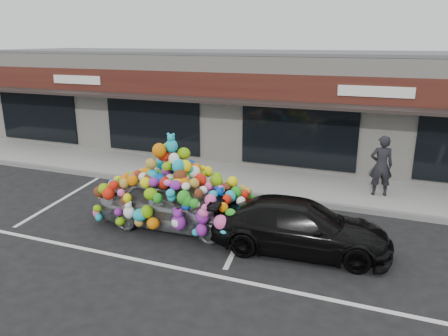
% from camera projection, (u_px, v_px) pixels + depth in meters
% --- Properties ---
extents(ground, '(90.00, 90.00, 0.00)m').
position_uv_depth(ground, '(148.00, 216.00, 12.27)').
color(ground, black).
rests_on(ground, ground).
extents(shop_building, '(24.00, 7.20, 4.31)m').
position_uv_depth(shop_building, '(246.00, 101.00, 19.19)').
color(shop_building, beige).
rests_on(shop_building, ground).
extents(sidewalk, '(26.00, 3.00, 0.15)m').
position_uv_depth(sidewalk, '(206.00, 174.00, 15.82)').
color(sidewalk, '#969690').
rests_on(sidewalk, ground).
extents(kerb, '(26.00, 0.18, 0.16)m').
position_uv_depth(kerb, '(187.00, 187.00, 14.48)').
color(kerb, slate).
rests_on(kerb, ground).
extents(parking_stripe_left, '(0.73, 4.37, 0.01)m').
position_uv_depth(parking_stripe_left, '(62.00, 199.00, 13.58)').
color(parking_stripe_left, silver).
rests_on(parking_stripe_left, ground).
extents(parking_stripe_mid, '(0.73, 4.37, 0.01)m').
position_uv_depth(parking_stripe_mid, '(245.00, 228.00, 11.46)').
color(parking_stripe_mid, silver).
rests_on(parking_stripe_mid, ground).
extents(lane_line, '(14.00, 0.12, 0.01)m').
position_uv_depth(lane_line, '(173.00, 267.00, 9.52)').
color(lane_line, silver).
rests_on(lane_line, ground).
extents(toy_car, '(2.86, 4.24, 2.44)m').
position_uv_depth(toy_car, '(173.00, 197.00, 11.40)').
color(toy_car, '#ADB3B8').
rests_on(toy_car, ground).
extents(black_sedan, '(2.02, 4.26, 1.20)m').
position_uv_depth(black_sedan, '(300.00, 227.00, 10.12)').
color(black_sedan, black).
rests_on(black_sedan, ground).
extents(pedestrian_a, '(0.78, 0.60, 1.88)m').
position_uv_depth(pedestrian_a, '(381.00, 166.00, 13.26)').
color(pedestrian_a, '#25242A').
rests_on(pedestrian_a, sidewalk).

